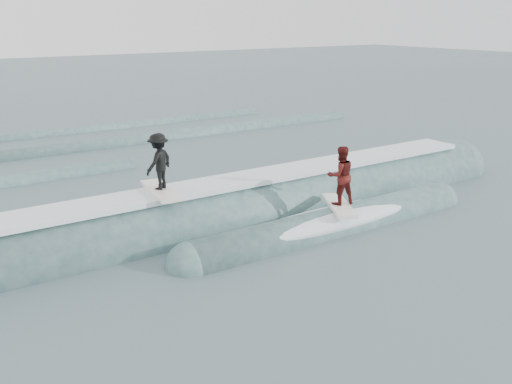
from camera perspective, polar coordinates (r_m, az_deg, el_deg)
ground at (r=12.35m, az=14.52°, el=-11.15°), size 160.00×160.00×0.00m
breaking_wave at (r=16.71m, az=-0.42°, el=-2.77°), size 22.09×3.97×2.37m
surfer_black at (r=15.19m, az=-9.68°, el=2.69°), size 1.11×2.06×1.60m
surfer_red at (r=15.91m, az=8.43°, el=1.30°), size 1.41×2.03×1.74m
far_swells at (r=26.06m, az=-19.42°, el=3.50°), size 36.52×8.65×0.80m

